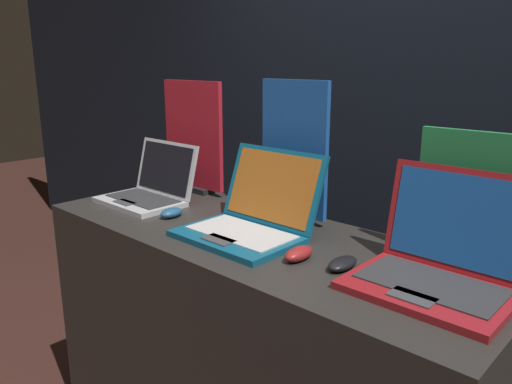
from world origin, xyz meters
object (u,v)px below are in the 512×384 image
at_px(laptop_front, 150,188).
at_px(mouse_front, 171,213).
at_px(mouse_middle, 299,254).
at_px(promo_stand_front, 193,139).
at_px(promo_stand_middle, 294,155).
at_px(laptop_back, 440,261).
at_px(laptop_middle, 251,216).
at_px(mouse_back, 343,264).
at_px(promo_stand_back, 472,204).

height_order(laptop_front, mouse_front, laptop_front).
xyz_separation_m(mouse_front, mouse_middle, (0.61, -0.00, 0.00)).
height_order(mouse_front, promo_stand_front, promo_stand_front).
relative_size(promo_stand_middle, laptop_back, 1.29).
xyz_separation_m(promo_stand_front, laptop_middle, (0.59, -0.25, -0.17)).
distance_m(mouse_front, promo_stand_middle, 0.51).
bearing_deg(promo_stand_front, mouse_front, -53.08).
height_order(promo_stand_front, mouse_back, promo_stand_front).
relative_size(laptop_front, mouse_middle, 3.14).
bearing_deg(laptop_front, promo_stand_front, 90.00).
bearing_deg(mouse_front, promo_stand_front, 126.92).
xyz_separation_m(laptop_middle, mouse_back, (0.39, -0.04, -0.05)).
bearing_deg(promo_stand_front, laptop_back, -9.83).
height_order(mouse_middle, promo_stand_back, promo_stand_back).
height_order(mouse_back, promo_stand_back, promo_stand_back).
bearing_deg(mouse_middle, mouse_front, 179.76).
relative_size(laptop_middle, promo_stand_middle, 0.78).
bearing_deg(promo_stand_front, promo_stand_back, -1.01).
bearing_deg(promo_stand_middle, promo_stand_front, 177.17).
distance_m(mouse_middle, laptop_back, 0.39).
bearing_deg(laptop_middle, laptop_back, 3.72).
height_order(laptop_middle, mouse_middle, laptop_middle).
bearing_deg(promo_stand_back, promo_stand_middle, -179.31).
bearing_deg(laptop_back, mouse_back, -162.59).
height_order(promo_stand_front, promo_stand_back, promo_stand_front).
height_order(laptop_back, mouse_back, laptop_back).
relative_size(laptop_front, promo_stand_middle, 0.70).
height_order(laptop_middle, mouse_back, laptop_middle).
bearing_deg(mouse_front, laptop_back, 6.19).
relative_size(mouse_front, promo_stand_front, 0.19).
distance_m(laptop_front, laptop_back, 1.22).
bearing_deg(promo_stand_middle, promo_stand_back, 0.69).
height_order(laptop_front, promo_stand_front, promo_stand_front).
xyz_separation_m(promo_stand_middle, laptop_back, (0.63, -0.18, -0.18)).
relative_size(mouse_middle, laptop_back, 0.29).
relative_size(mouse_front, mouse_middle, 0.83).
distance_m(mouse_front, promo_stand_front, 0.45).
bearing_deg(laptop_front, promo_stand_middle, 19.80).
bearing_deg(mouse_front, laptop_front, 162.21).
distance_m(promo_stand_front, promo_stand_middle, 0.59).
xyz_separation_m(mouse_front, mouse_back, (0.74, 0.03, -0.00)).
relative_size(laptop_front, promo_stand_front, 0.73).
bearing_deg(laptop_front, mouse_front, -17.79).
height_order(promo_stand_middle, mouse_back, promo_stand_middle).
xyz_separation_m(promo_stand_front, promo_stand_back, (1.22, -0.02, -0.05)).
relative_size(promo_stand_front, laptop_back, 1.24).
bearing_deg(laptop_front, promo_stand_back, 10.21).
height_order(mouse_middle, laptop_back, laptop_back).
relative_size(mouse_middle, promo_stand_middle, 0.22).
distance_m(laptop_back, promo_stand_back, 0.22).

